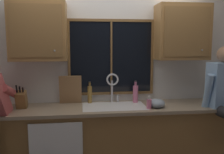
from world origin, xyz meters
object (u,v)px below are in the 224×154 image
knife_block (21,100)px  soap_dispenser (149,104)px  cutting_board (70,90)px  bottle_tall_clear (135,93)px  mixing_bowl (156,103)px  bottle_green_glass (90,94)px

knife_block → soap_dispenser: bearing=-7.5°
cutting_board → bottle_tall_clear: cutting_board is taller
mixing_bowl → cutting_board: bearing=163.6°
bottle_green_glass → bottle_tall_clear: bearing=-4.4°
cutting_board → mixing_bowl: (1.08, -0.32, -0.14)m
bottle_green_glass → mixing_bowl: bearing=-21.6°
knife_block → mixing_bowl: size_ratio=1.48×
knife_block → bottle_green_glass: 0.86m
soap_dispenser → bottle_tall_clear: size_ratio=0.56×
soap_dispenser → knife_block: bearing=172.5°
mixing_bowl → bottle_green_glass: (-0.82, 0.33, 0.07)m
cutting_board → soap_dispenser: bearing=-21.7°
cutting_board → soap_dispenser: cutting_board is taller
cutting_board → bottle_green_glass: 0.26m
knife_block → cutting_board: size_ratio=0.84×
bottle_tall_clear → soap_dispenser: bearing=-74.8°
mixing_bowl → bottle_green_glass: bearing=158.4°
bottle_green_glass → bottle_tall_clear: bottle_tall_clear is taller
soap_dispenser → bottle_tall_clear: bearing=105.2°
cutting_board → knife_block: bearing=-163.2°
knife_block → bottle_green_glass: bearing=12.6°
knife_block → bottle_tall_clear: knife_block is taller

